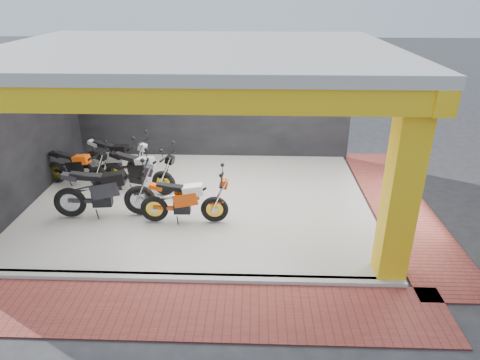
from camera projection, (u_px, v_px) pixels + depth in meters
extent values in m
plane|color=#2D2D30|center=(189.00, 249.00, 8.62)|extent=(80.00, 80.00, 0.00)
cube|color=silver|center=(201.00, 201.00, 10.42)|extent=(8.00, 6.00, 0.10)
cube|color=beige|center=(194.00, 51.00, 8.96)|extent=(8.40, 6.40, 0.20)
cube|color=black|center=(211.00, 102.00, 12.54)|extent=(8.20, 0.20, 3.50)
cube|color=black|center=(21.00, 133.00, 9.85)|extent=(0.20, 6.20, 3.50)
cube|color=yellow|center=(402.00, 189.00, 7.09)|extent=(0.50, 0.50, 3.50)
cube|color=yellow|center=(168.00, 99.00, 6.35)|extent=(8.40, 0.30, 0.40)
cube|color=yellow|center=(385.00, 66.00, 8.95)|extent=(0.30, 6.40, 0.40)
cube|color=silver|center=(181.00, 278.00, 7.67)|extent=(8.00, 0.20, 0.10)
cube|color=#9C3C33|center=(173.00, 309.00, 6.97)|extent=(9.00, 1.40, 0.03)
cube|color=#9C3C33|center=(399.00, 206.00, 10.28)|extent=(1.40, 7.00, 0.03)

